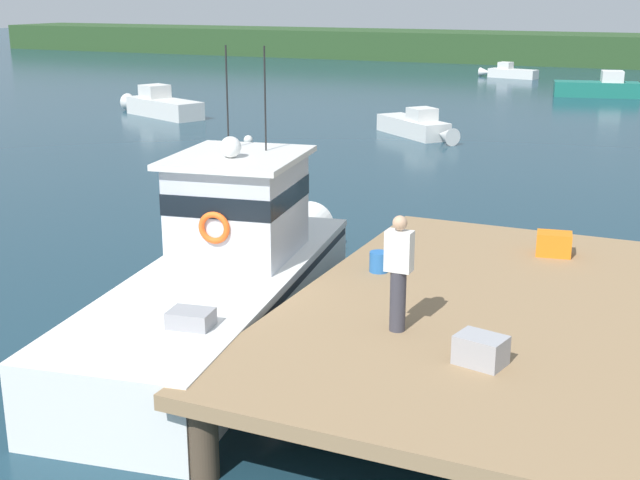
{
  "coord_description": "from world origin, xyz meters",
  "views": [
    {
      "loc": [
        7.25,
        -11.86,
        5.67
      ],
      "look_at": [
        1.2,
        1.51,
        1.4
      ],
      "focal_mm": 47.87,
      "sensor_mm": 36.0,
      "label": 1
    }
  ],
  "objects_px": {
    "moored_boat_outer_mooring": "(509,72)",
    "mooring_buoy_spare_mooring": "(458,232)",
    "crate_stack_near_edge": "(481,350)",
    "moored_boat_off_the_point": "(417,126)",
    "crate_stack_mid_dock": "(554,244)",
    "bait_bucket": "(379,262)",
    "main_fishing_boat": "(227,276)",
    "mooring_buoy_channel_marker": "(248,140)",
    "moored_boat_far_right": "(604,88)",
    "moored_boat_near_channel": "(160,105)",
    "deckhand_by_the_boat": "(399,271)"
  },
  "relations": [
    {
      "from": "moored_boat_outer_mooring",
      "to": "mooring_buoy_spare_mooring",
      "type": "relative_size",
      "value": 10.73
    },
    {
      "from": "crate_stack_mid_dock",
      "to": "moored_boat_outer_mooring",
      "type": "distance_m",
      "value": 45.99
    },
    {
      "from": "bait_bucket",
      "to": "mooring_buoy_channel_marker",
      "type": "bearing_deg",
      "value": 125.38
    },
    {
      "from": "moored_boat_outer_mooring",
      "to": "moored_boat_far_right",
      "type": "relative_size",
      "value": 0.72
    },
    {
      "from": "moored_boat_outer_mooring",
      "to": "mooring_buoy_channel_marker",
      "type": "height_order",
      "value": "moored_boat_outer_mooring"
    },
    {
      "from": "crate_stack_near_edge",
      "to": "deckhand_by_the_boat",
      "type": "relative_size",
      "value": 0.37
    },
    {
      "from": "crate_stack_near_edge",
      "to": "moored_boat_near_channel",
      "type": "relative_size",
      "value": 0.11
    },
    {
      "from": "crate_stack_near_edge",
      "to": "mooring_buoy_spare_mooring",
      "type": "relative_size",
      "value": 1.52
    },
    {
      "from": "moored_boat_near_channel",
      "to": "mooring_buoy_channel_marker",
      "type": "relative_size",
      "value": 15.86
    },
    {
      "from": "crate_stack_mid_dock",
      "to": "moored_boat_outer_mooring",
      "type": "xyz_separation_m",
      "value": [
        -10.48,
        44.76,
        -1.04
      ]
    },
    {
      "from": "main_fishing_boat",
      "to": "deckhand_by_the_boat",
      "type": "relative_size",
      "value": 6.11
    },
    {
      "from": "deckhand_by_the_boat",
      "to": "mooring_buoy_channel_marker",
      "type": "bearing_deg",
      "value": 124.32
    },
    {
      "from": "main_fishing_boat",
      "to": "bait_bucket",
      "type": "relative_size",
      "value": 29.31
    },
    {
      "from": "main_fishing_boat",
      "to": "mooring_buoy_channel_marker",
      "type": "xyz_separation_m",
      "value": [
        -8.89,
        16.76,
        -0.83
      ]
    },
    {
      "from": "moored_boat_outer_mooring",
      "to": "deckhand_by_the_boat",
      "type": "bearing_deg",
      "value": -79.49
    },
    {
      "from": "bait_bucket",
      "to": "moored_boat_outer_mooring",
      "type": "distance_m",
      "value": 47.6
    },
    {
      "from": "crate_stack_near_edge",
      "to": "crate_stack_mid_dock",
      "type": "height_order",
      "value": "crate_stack_mid_dock"
    },
    {
      "from": "crate_stack_near_edge",
      "to": "mooring_buoy_spare_mooring",
      "type": "distance_m",
      "value": 9.86
    },
    {
      "from": "main_fishing_boat",
      "to": "crate_stack_mid_dock",
      "type": "bearing_deg",
      "value": 30.37
    },
    {
      "from": "main_fishing_boat",
      "to": "moored_boat_off_the_point",
      "type": "relative_size",
      "value": 2.33
    },
    {
      "from": "deckhand_by_the_boat",
      "to": "mooring_buoy_spare_mooring",
      "type": "bearing_deg",
      "value": 99.78
    },
    {
      "from": "main_fishing_boat",
      "to": "moored_boat_near_channel",
      "type": "height_order",
      "value": "main_fishing_boat"
    },
    {
      "from": "deckhand_by_the_boat",
      "to": "mooring_buoy_channel_marker",
      "type": "distance_m",
      "value": 22.25
    },
    {
      "from": "bait_bucket",
      "to": "moored_boat_off_the_point",
      "type": "distance_m",
      "value": 21.36
    },
    {
      "from": "moored_boat_far_right",
      "to": "mooring_buoy_channel_marker",
      "type": "distance_m",
      "value": 24.42
    },
    {
      "from": "mooring_buoy_channel_marker",
      "to": "mooring_buoy_spare_mooring",
      "type": "xyz_separation_m",
      "value": [
        10.99,
        -9.56,
        0.02
      ]
    },
    {
      "from": "deckhand_by_the_boat",
      "to": "moored_boat_off_the_point",
      "type": "height_order",
      "value": "deckhand_by_the_boat"
    },
    {
      "from": "deckhand_by_the_boat",
      "to": "moored_boat_off_the_point",
      "type": "bearing_deg",
      "value": 107.34
    },
    {
      "from": "deckhand_by_the_boat",
      "to": "moored_boat_off_the_point",
      "type": "xyz_separation_m",
      "value": [
        -7.12,
        22.78,
        -1.64
      ]
    },
    {
      "from": "moored_boat_near_channel",
      "to": "mooring_buoy_channel_marker",
      "type": "xyz_separation_m",
      "value": [
        7.7,
        -5.26,
        -0.32
      ]
    },
    {
      "from": "bait_bucket",
      "to": "deckhand_by_the_boat",
      "type": "distance_m",
      "value": 2.66
    },
    {
      "from": "crate_stack_near_edge",
      "to": "mooring_buoy_channel_marker",
      "type": "height_order",
      "value": "crate_stack_near_edge"
    },
    {
      "from": "main_fishing_boat",
      "to": "moored_boat_outer_mooring",
      "type": "relative_size",
      "value": 2.36
    },
    {
      "from": "moored_boat_outer_mooring",
      "to": "main_fishing_boat",
      "type": "bearing_deg",
      "value": -83.39
    },
    {
      "from": "bait_bucket",
      "to": "moored_boat_outer_mooring",
      "type": "bearing_deg",
      "value": 99.68
    },
    {
      "from": "crate_stack_near_edge",
      "to": "main_fishing_boat",
      "type": "bearing_deg",
      "value": 156.26
    },
    {
      "from": "main_fishing_boat",
      "to": "moored_boat_off_the_point",
      "type": "bearing_deg",
      "value": 99.39
    },
    {
      "from": "crate_stack_near_edge",
      "to": "moored_boat_outer_mooring",
      "type": "relative_size",
      "value": 0.14
    },
    {
      "from": "moored_boat_off_the_point",
      "to": "deckhand_by_the_boat",
      "type": "bearing_deg",
      "value": -72.66
    },
    {
      "from": "moored_boat_off_the_point",
      "to": "mooring_buoy_spare_mooring",
      "type": "bearing_deg",
      "value": -68.22
    },
    {
      "from": "main_fishing_boat",
      "to": "bait_bucket",
      "type": "distance_m",
      "value": 2.61
    },
    {
      "from": "main_fishing_boat",
      "to": "moored_boat_outer_mooring",
      "type": "xyz_separation_m",
      "value": [
        -5.53,
        47.67,
        -0.64
      ]
    },
    {
      "from": "crate_stack_near_edge",
      "to": "moored_boat_off_the_point",
      "type": "distance_m",
      "value": 24.9
    },
    {
      "from": "crate_stack_near_edge",
      "to": "moored_boat_off_the_point",
      "type": "bearing_deg",
      "value": 109.81
    },
    {
      "from": "moored_boat_outer_mooring",
      "to": "mooring_buoy_channel_marker",
      "type": "relative_size",
      "value": 11.89
    },
    {
      "from": "crate_stack_mid_dock",
      "to": "moored_boat_far_right",
      "type": "distance_m",
      "value": 35.98
    },
    {
      "from": "main_fishing_boat",
      "to": "mooring_buoy_spare_mooring",
      "type": "distance_m",
      "value": 7.55
    },
    {
      "from": "deckhand_by_the_boat",
      "to": "moored_boat_outer_mooring",
      "type": "xyz_separation_m",
      "value": [
        -9.13,
        49.21,
        -1.7
      ]
    },
    {
      "from": "main_fishing_boat",
      "to": "moored_boat_off_the_point",
      "type": "height_order",
      "value": "main_fishing_boat"
    },
    {
      "from": "moored_boat_outer_mooring",
      "to": "moored_boat_near_channel",
      "type": "height_order",
      "value": "moored_boat_near_channel"
    }
  ]
}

